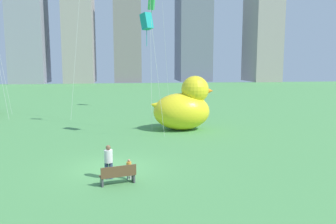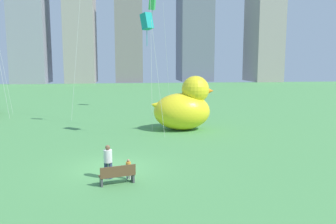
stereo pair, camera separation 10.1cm
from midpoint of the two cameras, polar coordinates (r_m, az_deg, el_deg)
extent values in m
plane|color=#4D914E|center=(19.03, -8.91, -8.93)|extent=(140.00, 140.00, 0.00)
cube|color=brown|center=(16.58, -8.25, -10.01)|extent=(1.69, 0.86, 0.06)
cube|color=brown|center=(16.32, -8.10, -9.36)|extent=(1.59, 0.49, 0.45)
cube|color=#47474C|center=(16.50, -10.75, -10.99)|extent=(0.17, 0.38, 0.39)
cube|color=#47474C|center=(16.84, -5.77, -10.48)|extent=(0.17, 0.38, 0.39)
cylinder|color=#38476B|center=(17.36, -10.01, -9.26)|extent=(0.18, 0.18, 0.81)
cylinder|color=#38476B|center=(17.35, -9.33, -9.25)|extent=(0.18, 0.18, 0.81)
cylinder|color=white|center=(17.16, -9.72, -7.01)|extent=(0.40, 0.40, 0.60)
sphere|color=brown|center=(17.05, -9.76, -5.65)|extent=(0.23, 0.23, 0.23)
cylinder|color=silver|center=(17.20, -6.65, -9.92)|extent=(0.11, 0.11, 0.48)
cylinder|color=silver|center=(17.20, -6.24, -9.91)|extent=(0.11, 0.11, 0.48)
cylinder|color=gold|center=(17.07, -6.47, -8.57)|extent=(0.24, 0.24, 0.36)
sphere|color=#A87C5B|center=(17.00, -6.48, -7.76)|extent=(0.14, 0.14, 0.14)
ellipsoid|color=yellow|center=(28.74, 2.08, 0.09)|extent=(4.58, 3.39, 2.99)
sphere|color=yellow|center=(28.74, 4.26, 3.61)|extent=(2.23, 2.23, 2.23)
cone|color=orange|center=(28.97, 6.21, 3.40)|extent=(1.00, 1.00, 1.00)
cone|color=yellow|center=(28.42, -1.88, 1.01)|extent=(1.37, 1.19, 1.44)
cube|color=gray|center=(94.75, -21.52, 10.74)|extent=(8.14, 9.62, 21.07)
cube|color=#9E938C|center=(94.33, -14.17, 13.73)|extent=(7.26, 11.06, 29.81)
cube|color=gray|center=(92.92, -6.61, 12.56)|extent=(6.82, 6.21, 25.10)
cube|color=slate|center=(99.46, 4.02, 12.47)|extent=(8.51, 11.63, 25.65)
cube|color=#9E938C|center=(100.76, 14.99, 14.46)|extent=(7.16, 11.70, 33.73)
cylinder|color=silver|center=(34.66, -14.30, 14.99)|extent=(2.01, 0.81, 19.57)
cylinder|color=silver|center=(27.81, -2.90, 11.43)|extent=(0.16, 0.52, 14.24)
cylinder|color=silver|center=(24.93, -1.71, 4.95)|extent=(1.10, 1.51, 8.29)
cube|color=teal|center=(25.50, -3.58, 14.34)|extent=(1.00, 1.01, 1.22)
cylinder|color=teal|center=(25.42, -3.56, 12.33)|extent=(0.04, 0.04, 1.60)
cylinder|color=silver|center=(39.59, -0.40, 8.61)|extent=(1.18, 3.09, 11.62)
cube|color=green|center=(40.46, -2.76, 16.85)|extent=(0.85, 0.89, 1.21)
cylinder|color=green|center=(40.33, -2.75, 15.58)|extent=(0.04, 0.04, 1.60)
camera|label=1|loc=(0.05, -90.13, -0.02)|focal=37.93mm
camera|label=2|loc=(0.05, 89.87, 0.02)|focal=37.93mm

